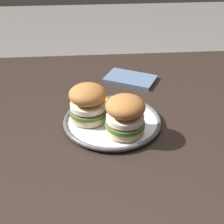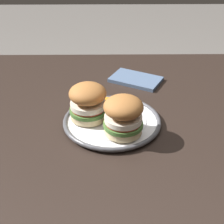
{
  "view_description": "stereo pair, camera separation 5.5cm",
  "coord_description": "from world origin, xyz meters",
  "px_view_note": "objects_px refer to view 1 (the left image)",
  "views": [
    {
      "loc": [
        -0.0,
        0.8,
        1.23
      ],
      "look_at": [
        -0.06,
        0.03,
        0.74
      ],
      "focal_mm": 54.45,
      "sensor_mm": 36.0,
      "label": 1
    },
    {
      "loc": [
        -0.06,
        0.8,
        1.23
      ],
      "look_at": [
        -0.06,
        0.03,
        0.74
      ],
      "focal_mm": 54.45,
      "sensor_mm": 36.0,
      "label": 2
    }
  ],
  "objects_px": {
    "dining_table": "(90,146)",
    "sandwich_half_right": "(87,102)",
    "dinner_plate": "(112,121)",
    "sandwich_half_left": "(125,115)"
  },
  "relations": [
    {
      "from": "dining_table",
      "to": "sandwich_half_right",
      "type": "bearing_deg",
      "value": 85.36
    },
    {
      "from": "dining_table",
      "to": "dinner_plate",
      "type": "distance_m",
      "value": 0.13
    },
    {
      "from": "dinner_plate",
      "to": "sandwich_half_right",
      "type": "bearing_deg",
      "value": -7.77
    },
    {
      "from": "sandwich_half_right",
      "to": "dining_table",
      "type": "bearing_deg",
      "value": -94.64
    },
    {
      "from": "dining_table",
      "to": "sandwich_half_right",
      "type": "xyz_separation_m",
      "value": [
        0.0,
        0.02,
        0.16
      ]
    },
    {
      "from": "dining_table",
      "to": "sandwich_half_left",
      "type": "relative_size",
      "value": 8.39
    },
    {
      "from": "dinner_plate",
      "to": "dining_table",
      "type": "bearing_deg",
      "value": -24.91
    },
    {
      "from": "dinner_plate",
      "to": "sandwich_half_right",
      "type": "relative_size",
      "value": 1.9
    },
    {
      "from": "sandwich_half_left",
      "to": "sandwich_half_right",
      "type": "distance_m",
      "value": 0.12
    },
    {
      "from": "sandwich_half_left",
      "to": "sandwich_half_right",
      "type": "relative_size",
      "value": 0.99
    }
  ]
}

